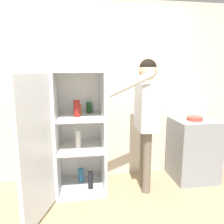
% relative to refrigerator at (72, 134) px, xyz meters
% --- Properties ---
extents(ground_plane, '(12.00, 12.00, 0.00)m').
position_rel_refrigerator_xyz_m(ground_plane, '(0.31, -0.53, -0.79)').
color(ground_plane, tan).
extents(wall_back, '(7.00, 0.06, 2.55)m').
position_rel_refrigerator_xyz_m(wall_back, '(0.31, 0.45, 0.48)').
color(wall_back, beige).
rests_on(wall_back, ground_plane).
extents(refrigerator, '(0.89, 1.23, 1.60)m').
position_rel_refrigerator_xyz_m(refrigerator, '(0.00, 0.00, 0.00)').
color(refrigerator, silver).
rests_on(refrigerator, ground_plane).
extents(person, '(0.66, 0.56, 1.73)m').
position_rel_refrigerator_xyz_m(person, '(0.94, -0.07, 0.32)').
color(person, '#726656').
rests_on(person, ground_plane).
extents(counter, '(0.61, 0.56, 0.90)m').
position_rel_refrigerator_xyz_m(counter, '(1.74, 0.12, -0.34)').
color(counter, gray).
rests_on(counter, ground_plane).
extents(bowl, '(0.21, 0.21, 0.05)m').
position_rel_refrigerator_xyz_m(bowl, '(1.70, 0.08, 0.13)').
color(bowl, '#B24738').
rests_on(bowl, counter).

